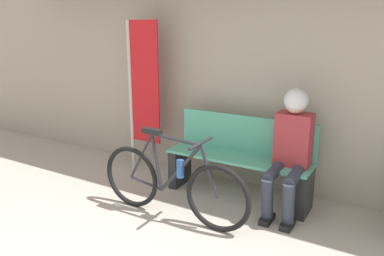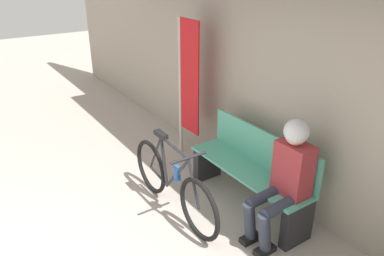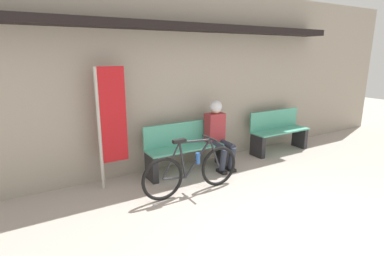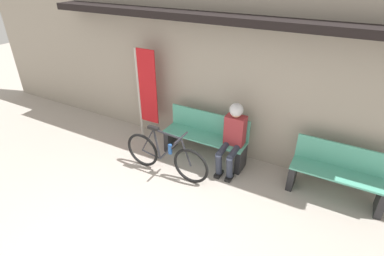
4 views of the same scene
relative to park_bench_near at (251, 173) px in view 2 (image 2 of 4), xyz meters
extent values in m
cube|color=#9E9384|center=(0.06, 0.44, 1.19)|extent=(12.00, 0.12, 3.20)
cube|color=#51A88E|center=(0.00, -0.05, 0.05)|extent=(1.55, 0.42, 0.03)
cube|color=#51A88E|center=(0.00, 0.14, 0.27)|extent=(1.55, 0.03, 0.40)
cube|color=#232326|center=(-0.73, -0.05, -0.19)|extent=(0.10, 0.36, 0.45)
cube|color=#232326|center=(0.73, -0.05, -0.19)|extent=(0.10, 0.36, 0.45)
torus|color=black|center=(-0.86, -0.78, -0.09)|extent=(0.65, 0.05, 0.65)
torus|color=black|center=(0.12, -0.78, -0.09)|extent=(0.65, 0.05, 0.65)
cylinder|color=#232328|center=(-0.32, -0.78, 0.40)|extent=(0.53, 0.03, 0.07)
cylinder|color=#232328|center=(-0.27, -0.78, 0.12)|extent=(0.46, 0.03, 0.55)
cylinder|color=#232328|center=(-0.54, -0.78, 0.13)|extent=(0.13, 0.03, 0.56)
cylinder|color=#232328|center=(-0.67, -0.78, -0.12)|extent=(0.38, 0.03, 0.09)
cylinder|color=#232328|center=(-0.72, -0.78, 0.16)|extent=(0.30, 0.02, 0.51)
cylinder|color=#232328|center=(0.03, -0.78, 0.15)|extent=(0.21, 0.03, 0.48)
cube|color=black|center=(-0.59, -0.78, 0.44)|extent=(0.20, 0.07, 0.05)
cylinder|color=#232328|center=(-0.05, -0.78, 0.40)|extent=(0.03, 0.40, 0.03)
cylinder|color=#235199|center=(-0.27, -0.78, 0.12)|extent=(0.07, 0.07, 0.17)
cylinder|color=#2D3342|center=(0.47, -0.25, 0.06)|extent=(0.11, 0.41, 0.13)
cylinder|color=#2D3342|center=(0.47, -0.42, -0.15)|extent=(0.11, 0.17, 0.42)
cube|color=black|center=(0.47, -0.39, -0.38)|extent=(0.10, 0.22, 0.06)
cylinder|color=#2D3342|center=(0.67, -0.25, 0.06)|extent=(0.11, 0.41, 0.13)
cylinder|color=#2D3342|center=(0.67, -0.42, -0.15)|extent=(0.11, 0.17, 0.42)
cube|color=black|center=(0.67, -0.39, -0.38)|extent=(0.10, 0.22, 0.06)
cube|color=maroon|center=(0.57, -0.01, 0.33)|extent=(0.34, 0.22, 0.53)
sphere|color=tan|center=(0.57, -0.03, 0.69)|extent=(0.20, 0.20, 0.20)
sphere|color=silver|center=(0.57, -0.03, 0.72)|extent=(0.23, 0.23, 0.23)
cylinder|color=#B7B2A8|center=(-1.50, 0.05, 0.53)|extent=(0.05, 0.05, 1.88)
cube|color=red|center=(-1.28, 0.05, 0.74)|extent=(0.40, 0.02, 1.47)
camera|label=1|loc=(1.46, -3.54, 1.41)|focal=35.00mm
camera|label=2|loc=(2.55, -2.49, 2.12)|focal=35.00mm
camera|label=3|loc=(-2.53, -4.40, 1.66)|focal=28.00mm
camera|label=4|loc=(2.06, -4.25, 2.85)|focal=28.00mm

